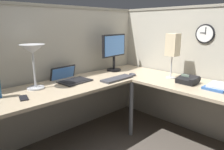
# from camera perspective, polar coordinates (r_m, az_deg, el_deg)

# --- Properties ---
(ground_plane) EXTENTS (6.80, 6.80, 0.00)m
(ground_plane) POSITION_cam_1_polar(r_m,az_deg,el_deg) (2.59, 5.40, -18.19)
(ground_plane) COLOR #4C443D
(cubicle_wall_back) EXTENTS (2.57, 0.12, 1.58)m
(cubicle_wall_back) POSITION_cam_1_polar(r_m,az_deg,el_deg) (2.70, -13.57, 1.05)
(cubicle_wall_back) COLOR #A8A393
(cubicle_wall_back) RESTS_ON ground
(cubicle_wall_right) EXTENTS (0.12, 2.37, 1.58)m
(cubicle_wall_right) POSITION_cam_1_polar(r_m,az_deg,el_deg) (2.86, 21.37, 1.18)
(cubicle_wall_right) COLOR #A8A393
(cubicle_wall_right) RESTS_ON ground
(desk) EXTENTS (2.35, 2.15, 0.73)m
(desk) POSITION_cam_1_polar(r_m,az_deg,el_deg) (2.19, 4.21, -5.99)
(desk) COLOR tan
(desk) RESTS_ON ground
(monitor) EXTENTS (0.46, 0.20, 0.50)m
(monitor) POSITION_cam_1_polar(r_m,az_deg,el_deg) (2.90, 0.56, 6.89)
(monitor) COLOR black
(monitor) RESTS_ON desk
(laptop) EXTENTS (0.37, 0.41, 0.22)m
(laptop) POSITION_cam_1_polar(r_m,az_deg,el_deg) (2.48, -11.39, -0.88)
(laptop) COLOR #232326
(laptop) RESTS_ON desk
(keyboard) EXTENTS (0.43, 0.16, 0.02)m
(keyboard) POSITION_cam_1_polar(r_m,az_deg,el_deg) (2.47, 1.44, -0.99)
(keyboard) COLOR #38383D
(keyboard) RESTS_ON desk
(computer_mouse) EXTENTS (0.06, 0.10, 0.03)m
(computer_mouse) POSITION_cam_1_polar(r_m,az_deg,el_deg) (2.66, 5.57, 0.18)
(computer_mouse) COLOR #38383D
(computer_mouse) RESTS_ON desk
(desk_lamp_dome) EXTENTS (0.24, 0.24, 0.44)m
(desk_lamp_dome) POSITION_cam_1_polar(r_m,az_deg,el_deg) (2.19, -20.70, 5.64)
(desk_lamp_dome) COLOR #B7BABF
(desk_lamp_dome) RESTS_ON desk
(cell_phone) EXTENTS (0.10, 0.16, 0.01)m
(cell_phone) POSITION_cam_1_polar(r_m,az_deg,el_deg) (2.01, -22.85, -5.75)
(cell_phone) COLOR black
(cell_phone) RESTS_ON desk
(office_phone) EXTENTS (0.19, 0.21, 0.11)m
(office_phone) POSITION_cam_1_polar(r_m,az_deg,el_deg) (2.45, 19.94, -1.33)
(office_phone) COLOR black
(office_phone) RESTS_ON desk
(book_stack) EXTENTS (0.30, 0.23, 0.04)m
(book_stack) POSITION_cam_1_polar(r_m,az_deg,el_deg) (2.39, 26.88, -2.79)
(book_stack) COLOR #335999
(book_stack) RESTS_ON desk
(desk_lamp_paper) EXTENTS (0.13, 0.13, 0.53)m
(desk_lamp_paper) POSITION_cam_1_polar(r_m,az_deg,el_deg) (2.58, 16.13, 7.52)
(desk_lamp_paper) COLOR #B7BABF
(desk_lamp_paper) RESTS_ON desk
(wall_clock) EXTENTS (0.04, 0.22, 0.22)m
(wall_clock) POSITION_cam_1_polar(r_m,az_deg,el_deg) (2.71, 23.93, 10.18)
(wall_clock) COLOR black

